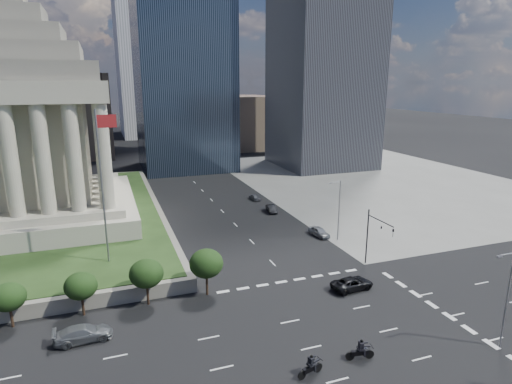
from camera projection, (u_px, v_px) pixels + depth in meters
name	position (u px, v px, depth m)	size (l,w,h in m)	color
ground	(177.00, 165.00, 134.04)	(500.00, 500.00, 0.00)	black
sidewalk_ne	(378.00, 180.00, 112.65)	(68.00, 90.00, 0.03)	slate
war_memorial	(18.00, 105.00, 70.18)	(34.00, 34.00, 39.00)	#A19987
flagpole	(103.00, 179.00, 54.35)	(2.52, 0.24, 20.00)	slate
midrise_glass	(183.00, 65.00, 122.68)	(26.00, 26.00, 60.00)	black
building_filler_ne	(244.00, 122.00, 169.38)	(20.00, 30.00, 20.00)	brown
building_filler_nw	(74.00, 115.00, 148.07)	(24.00, 30.00, 28.00)	brown
traffic_signal_ne	(375.00, 232.00, 58.17)	(0.30, 5.74, 8.00)	black
street_lamp_south	(507.00, 294.00, 40.38)	(2.13, 0.22, 10.00)	slate
street_lamp_north	(338.00, 207.00, 68.64)	(2.13, 0.22, 10.00)	slate
pickup_truck	(352.00, 283.00, 53.23)	(2.52, 5.46, 1.52)	black
suv_grey	(83.00, 333.00, 42.54)	(2.27, 5.59, 1.62)	#565A5E
parked_sedan_near	(319.00, 232.00, 71.67)	(4.49, 1.81, 1.53)	gray
parked_sedan_mid	(271.00, 209.00, 84.81)	(1.49, 4.27, 1.41)	black
parked_sedan_far	(255.00, 197.00, 93.71)	(3.58, 1.44, 1.22)	#505257
motorcycle_lead	(360.00, 349.00, 39.62)	(2.79, 0.76, 2.08)	black
motorcycle_trail	(310.00, 365.00, 37.42)	(2.74, 0.75, 2.04)	black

